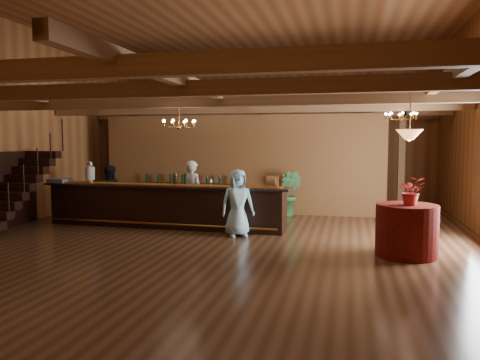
% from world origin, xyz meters
% --- Properties ---
extents(floor, '(14.00, 14.00, 0.00)m').
position_xyz_m(floor, '(0.00, 0.00, 0.00)').
color(floor, brown).
rests_on(floor, ground).
extents(ceiling, '(14.00, 14.00, 0.00)m').
position_xyz_m(ceiling, '(0.00, 0.00, 5.50)').
color(ceiling, brown).
rests_on(ceiling, wall_back).
extents(wall_back, '(12.00, 0.10, 5.50)m').
position_xyz_m(wall_back, '(0.00, 7.00, 2.75)').
color(wall_back, '#98642F').
rests_on(wall_back, floor).
extents(wall_front, '(12.00, 0.10, 5.50)m').
position_xyz_m(wall_front, '(0.00, -7.00, 2.75)').
color(wall_front, '#98642F').
rests_on(wall_front, floor).
extents(wall_left, '(0.10, 14.00, 5.50)m').
position_xyz_m(wall_left, '(-6.00, 0.00, 2.75)').
color(wall_left, '#98642F').
rests_on(wall_left, floor).
extents(beam_grid, '(11.90, 13.90, 0.39)m').
position_xyz_m(beam_grid, '(0.00, 0.51, 3.24)').
color(beam_grid, brown).
rests_on(beam_grid, wall_left).
extents(support_posts, '(9.20, 10.20, 3.20)m').
position_xyz_m(support_posts, '(0.00, -0.50, 1.60)').
color(support_posts, brown).
rests_on(support_posts, floor).
extents(partition_wall, '(9.00, 0.18, 3.10)m').
position_xyz_m(partition_wall, '(-0.50, 3.50, 1.55)').
color(partition_wall, brown).
rests_on(partition_wall, floor).
extents(staircase, '(1.00, 2.80, 2.00)m').
position_xyz_m(staircase, '(-5.45, -0.74, 1.00)').
color(staircase, black).
rests_on(staircase, floor).
extents(backroom_boxes, '(4.10, 0.60, 1.10)m').
position_xyz_m(backroom_boxes, '(-0.29, 5.50, 0.53)').
color(backroom_boxes, black).
rests_on(backroom_boxes, floor).
extents(tasting_bar, '(6.80, 1.11, 1.14)m').
position_xyz_m(tasting_bar, '(-1.86, 0.56, 0.57)').
color(tasting_bar, black).
rests_on(tasting_bar, floor).
extents(beverage_dispenser, '(0.26, 0.26, 0.60)m').
position_xyz_m(beverage_dispenser, '(-4.10, 0.69, 1.42)').
color(beverage_dispenser, silver).
rests_on(beverage_dispenser, tasting_bar).
extents(glass_rack_tray, '(0.50, 0.50, 0.10)m').
position_xyz_m(glass_rack_tray, '(-5.01, 0.62, 1.18)').
color(glass_rack_tray, gray).
rests_on(glass_rack_tray, tasting_bar).
extents(raffle_drum, '(0.34, 0.24, 0.30)m').
position_xyz_m(raffle_drum, '(1.04, 0.40, 1.30)').
color(raffle_drum, brown).
rests_on(raffle_drum, tasting_bar).
extents(bar_bottle_0, '(0.07, 0.07, 0.30)m').
position_xyz_m(bar_bottle_0, '(-1.58, 0.68, 1.28)').
color(bar_bottle_0, black).
rests_on(bar_bottle_0, tasting_bar).
extents(bar_bottle_1, '(0.07, 0.07, 0.30)m').
position_xyz_m(bar_bottle_1, '(-1.30, 0.67, 1.28)').
color(bar_bottle_1, black).
rests_on(bar_bottle_1, tasting_bar).
extents(backbar_shelf, '(3.31, 0.74, 0.92)m').
position_xyz_m(backbar_shelf, '(-2.12, 3.25, 0.46)').
color(backbar_shelf, black).
rests_on(backbar_shelf, floor).
extents(round_table, '(1.19, 1.19, 1.03)m').
position_xyz_m(round_table, '(4.02, -1.34, 0.52)').
color(round_table, '#6D1406').
rests_on(round_table, floor).
extents(chandelier_left, '(0.80, 0.80, 0.66)m').
position_xyz_m(chandelier_left, '(-1.04, -0.45, 2.69)').
color(chandelier_left, '#B77F33').
rests_on(chandelier_left, beam_grid).
extents(chandelier_right, '(0.80, 0.80, 0.42)m').
position_xyz_m(chandelier_right, '(4.20, 2.02, 2.94)').
color(chandelier_right, '#B77F33').
rests_on(chandelier_right, beam_grid).
extents(pendant_lamp, '(0.52, 0.52, 0.90)m').
position_xyz_m(pendant_lamp, '(4.02, -1.34, 2.40)').
color(pendant_lamp, '#B77F33').
rests_on(pendant_lamp, beam_grid).
extents(bartender, '(0.74, 0.61, 1.75)m').
position_xyz_m(bartender, '(-1.28, 1.19, 0.87)').
color(bartender, silver).
rests_on(bartender, floor).
extents(staff_second, '(0.91, 0.80, 1.58)m').
position_xyz_m(staff_second, '(-3.88, 1.33, 0.79)').
color(staff_second, black).
rests_on(staff_second, floor).
extents(guest, '(0.94, 0.82, 1.61)m').
position_xyz_m(guest, '(0.32, -0.19, 0.81)').
color(guest, '#9FDCEA').
rests_on(guest, floor).
extents(floor_plant, '(0.88, 0.76, 1.38)m').
position_xyz_m(floor_plant, '(1.13, 3.10, 0.69)').
color(floor_plant, '#346B35').
rests_on(floor_plant, floor).
extents(table_flowers, '(0.50, 0.44, 0.56)m').
position_xyz_m(table_flowers, '(4.08, -1.44, 1.31)').
color(table_flowers, red).
rests_on(table_flowers, round_table).
extents(table_vase, '(0.18, 0.18, 0.27)m').
position_xyz_m(table_vase, '(4.03, -1.34, 1.17)').
color(table_vase, '#B77F33').
rests_on(table_vase, round_table).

